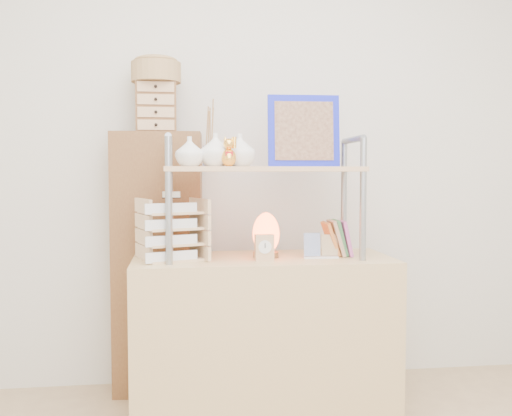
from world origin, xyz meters
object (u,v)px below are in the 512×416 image
at_px(cabinet, 158,263).
at_px(salt_lamp, 266,234).
at_px(letter_tray, 172,233).
at_px(desk, 263,337).

height_order(cabinet, salt_lamp, cabinet).
bearing_deg(letter_tray, cabinet, 101.10).
bearing_deg(cabinet, letter_tray, -74.49).
relative_size(letter_tray, salt_lamp, 1.51).
height_order(desk, cabinet, cabinet).
height_order(letter_tray, salt_lamp, letter_tray).
distance_m(letter_tray, salt_lamp, 0.43).
bearing_deg(cabinet, salt_lamp, -31.26).
relative_size(desk, salt_lamp, 5.72).
xyz_separation_m(letter_tray, salt_lamp, (0.43, 0.02, -0.02)).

